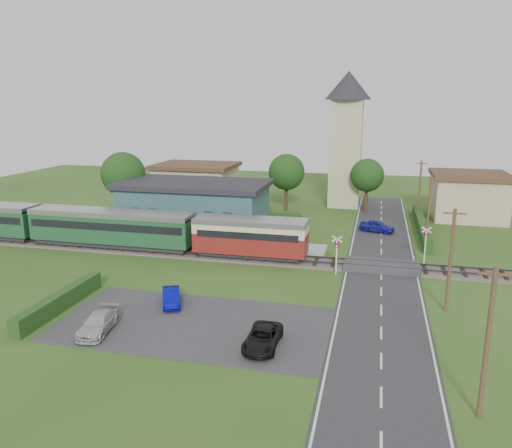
% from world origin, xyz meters
% --- Properties ---
extents(ground, '(120.00, 120.00, 0.00)m').
position_xyz_m(ground, '(0.00, 0.00, 0.00)').
color(ground, '#2D4C19').
extents(railway_track, '(76.00, 3.20, 0.49)m').
position_xyz_m(railway_track, '(0.00, 2.00, 0.11)').
color(railway_track, '#4C443D').
rests_on(railway_track, ground).
extents(road, '(6.00, 70.00, 0.05)m').
position_xyz_m(road, '(10.00, 0.00, 0.03)').
color(road, '#28282B').
rests_on(road, ground).
extents(car_park, '(17.00, 9.00, 0.08)m').
position_xyz_m(car_park, '(-1.50, -12.00, 0.04)').
color(car_park, '#333335').
rests_on(car_park, ground).
extents(crossing_deck, '(6.20, 3.40, 0.45)m').
position_xyz_m(crossing_deck, '(10.00, 2.00, 0.23)').
color(crossing_deck, '#333335').
rests_on(crossing_deck, ground).
extents(platform, '(30.00, 3.00, 0.45)m').
position_xyz_m(platform, '(-10.00, 5.20, 0.23)').
color(platform, gray).
rests_on(platform, ground).
extents(equipment_hut, '(2.30, 2.30, 2.55)m').
position_xyz_m(equipment_hut, '(-18.00, 5.20, 1.75)').
color(equipment_hut, '#BDB28C').
rests_on(equipment_hut, platform).
extents(station_building, '(16.00, 9.00, 5.30)m').
position_xyz_m(station_building, '(-10.00, 10.99, 2.69)').
color(station_building, '#2F5959').
rests_on(station_building, ground).
extents(train, '(43.20, 2.90, 3.40)m').
position_xyz_m(train, '(-18.14, 2.00, 2.18)').
color(train, '#232328').
rests_on(train, ground).
extents(church_tower, '(6.00, 6.00, 17.60)m').
position_xyz_m(church_tower, '(5.00, 28.00, 10.23)').
color(church_tower, '#BDB28C').
rests_on(church_tower, ground).
extents(house_west, '(10.80, 8.80, 5.50)m').
position_xyz_m(house_west, '(-15.00, 25.00, 2.79)').
color(house_west, tan).
rests_on(house_west, ground).
extents(house_east, '(8.80, 8.80, 5.50)m').
position_xyz_m(house_east, '(20.00, 24.00, 2.80)').
color(house_east, tan).
rests_on(house_east, ground).
extents(hedge_carpark, '(0.80, 9.00, 1.20)m').
position_xyz_m(hedge_carpark, '(-11.00, -12.00, 0.60)').
color(hedge_carpark, '#193814').
rests_on(hedge_carpark, ground).
extents(hedge_roadside, '(0.80, 18.00, 1.20)m').
position_xyz_m(hedge_roadside, '(14.20, 16.00, 0.60)').
color(hedge_roadside, '#193814').
rests_on(hedge_roadside, ground).
extents(hedge_station, '(22.00, 0.80, 1.30)m').
position_xyz_m(hedge_station, '(-10.00, 15.50, 0.65)').
color(hedge_station, '#193814').
rests_on(hedge_station, ground).
extents(tree_a, '(5.20, 5.20, 8.00)m').
position_xyz_m(tree_a, '(-20.00, 14.00, 5.38)').
color(tree_a, '#332316').
rests_on(tree_a, ground).
extents(tree_b, '(4.60, 4.60, 7.34)m').
position_xyz_m(tree_b, '(-2.00, 23.00, 5.02)').
color(tree_b, '#332316').
rests_on(tree_b, ground).
extents(tree_c, '(4.20, 4.20, 6.78)m').
position_xyz_m(tree_c, '(8.00, 25.00, 4.65)').
color(tree_c, '#332316').
rests_on(tree_c, ground).
extents(utility_pole_a, '(1.40, 0.22, 7.00)m').
position_xyz_m(utility_pole_a, '(14.20, -18.00, 3.63)').
color(utility_pole_a, '#473321').
rests_on(utility_pole_a, ground).
extents(utility_pole_b, '(1.40, 0.22, 7.00)m').
position_xyz_m(utility_pole_b, '(14.20, -6.00, 3.63)').
color(utility_pole_b, '#473321').
rests_on(utility_pole_b, ground).
extents(utility_pole_c, '(1.40, 0.22, 7.00)m').
position_xyz_m(utility_pole_c, '(14.20, 10.00, 3.63)').
color(utility_pole_c, '#473321').
rests_on(utility_pole_c, ground).
extents(utility_pole_d, '(1.40, 0.22, 7.00)m').
position_xyz_m(utility_pole_d, '(14.20, 22.00, 3.63)').
color(utility_pole_d, '#473321').
rests_on(utility_pole_d, ground).
extents(crossing_signal_near, '(0.84, 0.28, 3.28)m').
position_xyz_m(crossing_signal_near, '(6.40, -0.41, 2.14)').
color(crossing_signal_near, silver).
rests_on(crossing_signal_near, ground).
extents(crossing_signal_far, '(0.84, 0.28, 3.28)m').
position_xyz_m(crossing_signal_far, '(13.60, 4.39, 2.14)').
color(crossing_signal_far, silver).
rests_on(crossing_signal_far, ground).
extents(streetlamp_west, '(0.30, 0.30, 5.15)m').
position_xyz_m(streetlamp_west, '(-22.00, 20.00, 3.04)').
color(streetlamp_west, '#3F3F47').
rests_on(streetlamp_west, ground).
extents(streetlamp_east, '(0.30, 0.30, 5.15)m').
position_xyz_m(streetlamp_east, '(16.00, 27.00, 3.04)').
color(streetlamp_east, '#3F3F47').
rests_on(streetlamp_east, ground).
extents(car_on_road, '(3.98, 2.53, 1.26)m').
position_xyz_m(car_on_road, '(9.53, 14.36, 0.68)').
color(car_on_road, navy).
rests_on(car_on_road, road).
extents(car_park_blue, '(2.41, 3.49, 1.09)m').
position_xyz_m(car_park_blue, '(-4.05, -9.50, 0.63)').
color(car_park_blue, '#060895').
rests_on(car_park_blue, car_park).
extents(car_park_silver, '(2.14, 4.09, 1.13)m').
position_xyz_m(car_park_silver, '(-6.66, -14.50, 0.65)').
color(car_park_silver, '#B9B9B9').
rests_on(car_park_silver, car_park).
extents(car_park_dark, '(1.81, 3.90, 1.08)m').
position_xyz_m(car_park_dark, '(3.43, -14.00, 0.62)').
color(car_park_dark, black).
rests_on(car_park_dark, car_park).
extents(pedestrian_near, '(0.70, 0.58, 1.66)m').
position_xyz_m(pedestrian_near, '(-3.20, 4.63, 1.28)').
color(pedestrian_near, gray).
rests_on(pedestrian_near, platform).
extents(pedestrian_far, '(1.01, 1.15, 1.98)m').
position_xyz_m(pedestrian_far, '(-14.96, 5.34, 1.44)').
color(pedestrian_far, gray).
rests_on(pedestrian_far, platform).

